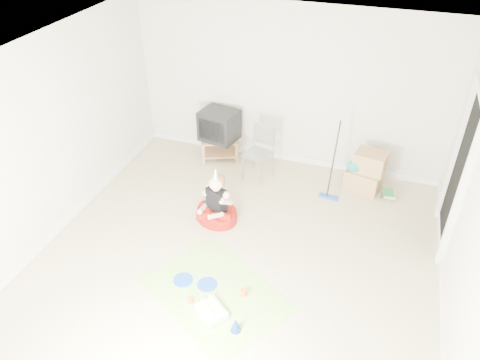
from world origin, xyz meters
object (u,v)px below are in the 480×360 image
(cardboard_boxes, at_px, (366,172))
(birthday_cake, at_px, (211,312))
(folding_chair, at_px, (258,154))
(crt_tv, at_px, (219,125))
(seated_woman, at_px, (217,209))
(tv_stand, at_px, (220,146))

(cardboard_boxes, relative_size, birthday_cake, 1.56)
(folding_chair, relative_size, cardboard_boxes, 1.35)
(cardboard_boxes, bearing_deg, crt_tv, 176.97)
(cardboard_boxes, xyz_separation_m, birthday_cake, (-1.33, -3.03, -0.27))
(seated_woman, bearing_deg, birthday_cake, -71.17)
(birthday_cake, bearing_deg, crt_tv, 109.04)
(crt_tv, bearing_deg, folding_chair, -12.45)
(crt_tv, relative_size, cardboard_boxes, 0.89)
(crt_tv, height_order, birthday_cake, crt_tv)
(folding_chair, height_order, cardboard_boxes, folding_chair)
(tv_stand, relative_size, cardboard_boxes, 1.10)
(crt_tv, relative_size, seated_woman, 0.67)
(folding_chair, bearing_deg, crt_tv, 156.56)
(tv_stand, bearing_deg, crt_tv, 0.00)
(crt_tv, relative_size, folding_chair, 0.66)
(tv_stand, height_order, cardboard_boxes, cardboard_boxes)
(folding_chair, bearing_deg, tv_stand, 156.56)
(tv_stand, relative_size, folding_chair, 0.82)
(folding_chair, xyz_separation_m, cardboard_boxes, (1.65, 0.21, -0.11))
(tv_stand, distance_m, folding_chair, 0.86)
(birthday_cake, bearing_deg, tv_stand, 109.04)
(crt_tv, distance_m, folding_chair, 0.87)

